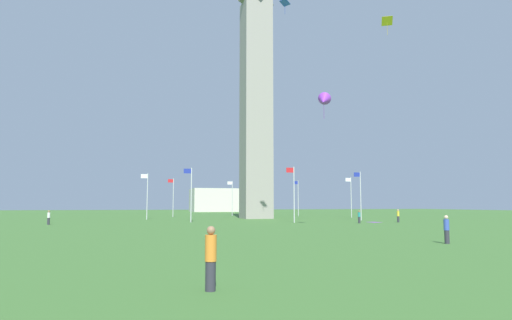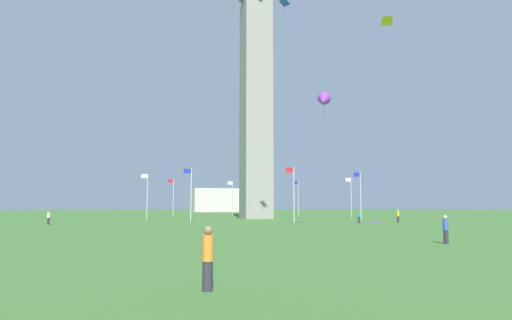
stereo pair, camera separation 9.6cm
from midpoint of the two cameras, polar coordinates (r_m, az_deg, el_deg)
The scene contains 20 objects.
ground_plane at distance 74.18m, azimuth 0.04°, elevation -7.65°, with size 260.00×260.00×0.00m, color #3D6B2D.
obelisk_monument at distance 76.60m, azimuth 0.04°, elevation 8.71°, with size 4.75×4.75×43.18m.
flagpole_n at distance 71.33m, azimuth -14.03°, elevation -4.32°, with size 1.12×0.14×7.27m.
flagpole_ne at distance 59.12m, azimuth -8.49°, elevation -4.16°, with size 1.12×0.14×7.27m.
flagpole_e at distance 57.13m, azimuth 4.96°, elevation -4.14°, with size 1.12×0.14×7.27m.
flagpole_se at distance 67.31m, azimuth 13.49°, elevation -4.26°, with size 1.12×0.14×7.27m.
flagpole_s at distance 80.94m, azimuth 12.32°, elevation -4.52°, with size 1.12×0.14×7.27m.
flagpole_sw at distance 90.24m, azimuth 5.54°, elevation -4.75°, with size 1.12×0.14×7.27m.
flagpole_w at distance 91.51m, azimuth -3.11°, elevation -4.78°, with size 1.12×0.14×7.27m.
flagpole_nw at distance 84.31m, azimuth -10.76°, elevation -4.60°, with size 1.12×0.14×7.27m.
person_yellow_shirt at distance 61.23m, azimuth 18.11°, elevation -6.96°, with size 0.32×0.32×1.71m.
person_blue_shirt at distance 29.03m, azimuth 23.63°, elevation -8.33°, with size 0.32×0.32×1.70m.
person_orange_shirt at distance 12.35m, azimuth -6.09°, elevation -12.68°, with size 0.32×0.32×1.76m.
person_white_shirt at distance 56.94m, azimuth -25.43°, elevation -6.81°, with size 0.32×0.32×1.66m.
person_teal_shirt at distance 57.01m, azimuth 13.36°, elevation -7.25°, with size 0.32×0.32×1.60m.
kite_yellow_diamond at distance 68.98m, azimuth 16.79°, elevation 16.96°, with size 1.94×1.83×2.59m.
kite_blue_diamond at distance 54.75m, azimuth 3.81°, elevation 19.79°, with size 1.31×1.34×1.64m.
kite_purple_delta at distance 46.77m, azimuth 8.86°, elevation 7.71°, with size 2.16×2.27×2.87m.
distant_building at distance 145.18m, azimuth -4.73°, elevation -5.26°, with size 18.46×12.93×7.49m.
picnic_blanket_near_first_person at distance 60.60m, azimuth 15.20°, elevation -7.85°, with size 1.80×1.40×0.01m, color purple.
Camera 2 is at (20.43, 71.28, 2.36)m, focal length 30.62 mm.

